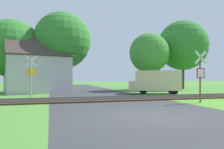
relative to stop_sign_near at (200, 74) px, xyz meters
name	(u,v)px	position (x,y,z in m)	size (l,w,h in m)	color
ground_plane	(151,116)	(-5.01, -3.38, -1.81)	(160.00, 160.00, 0.00)	#4C8433
road_asphalt	(133,109)	(-5.01, -1.38, -1.81)	(8.02, 80.00, 0.01)	#38383A
rail_track	(109,99)	(-5.01, 3.20, -1.76)	(60.00, 2.60, 0.22)	#422D1E
stop_sign_near	(200,74)	(0.00, 0.00, 0.00)	(0.88, 0.15, 3.26)	brown
crossing_sign_far	(31,73)	(-10.29, 4.98, 0.07)	(0.87, 0.20, 3.19)	#9E9EA5
house	(37,72)	(-10.34, 13.09, 0.31)	(7.57, 7.12, 6.44)	#B7B7BC
tree_right	(149,53)	(2.97, 13.45, 2.84)	(4.98, 4.98, 7.15)	#513823
tree_far	(183,46)	(8.81, 14.95, 4.24)	(6.91, 6.91, 9.51)	#513823
tree_left	(12,48)	(-12.97, 14.22, 2.94)	(6.28, 6.28, 7.89)	#513823
tree_center	(62,41)	(-7.65, 13.68, 3.95)	(6.40, 6.40, 8.97)	#513823
mail_truck	(156,81)	(0.86, 7.62, -0.58)	(5.24, 3.43, 2.24)	beige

